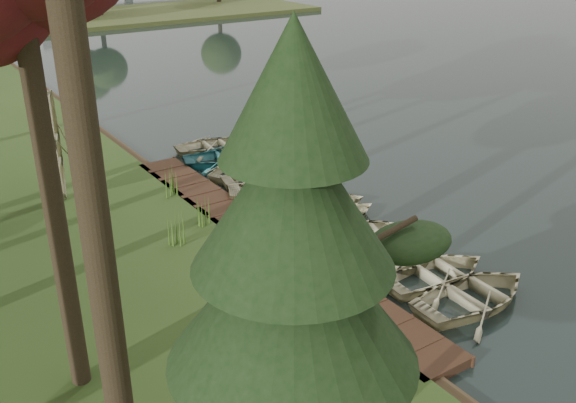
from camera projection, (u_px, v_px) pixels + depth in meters
ground at (301, 230)px, 21.14m from camera, size 300.00×300.00×0.00m
water at (462, 45)px, 51.64m from camera, size 130.00×200.00×0.05m
boardwalk at (260, 238)px, 20.26m from camera, size 1.60×16.00×0.30m
peninsula at (75, 20)px, 63.01m from camera, size 50.00×14.00×0.45m
rowboat_0 at (474, 293)px, 16.79m from camera, size 3.75×2.74×0.76m
rowboat_1 at (437, 271)px, 17.89m from camera, size 3.52×2.64×0.69m
rowboat_2 at (396, 258)px, 18.61m from camera, size 3.46×2.83×0.63m
rowboat_3 at (361, 233)px, 19.96m from camera, size 4.35×3.69×0.76m
rowboat_4 at (336, 215)px, 21.31m from camera, size 3.25×2.35×0.66m
rowboat_5 at (316, 201)px, 22.22m from camera, size 4.18×3.59×0.73m
rowboat_6 at (279, 187)px, 23.37m from camera, size 4.48×3.94×0.77m
rowboat_7 at (265, 175)px, 24.55m from camera, size 3.81×3.10×0.70m
rowboat_8 at (239, 165)px, 25.60m from camera, size 3.65×3.23×0.63m
rowboat_9 at (225, 156)px, 26.54m from camera, size 4.05×3.38×0.72m
rowboat_10 at (213, 143)px, 28.01m from camera, size 3.56×2.75×0.68m
stored_rowboat at (63, 189)px, 22.49m from camera, size 4.51×3.82×0.79m
pine_tree at (293, 238)px, 8.88m from camera, size 3.80×3.80×8.12m
reeds_0 at (283, 332)px, 14.54m from camera, size 0.60×0.60×1.04m
reeds_1 at (176, 228)px, 19.37m from camera, size 0.60×0.60×1.10m
reeds_2 at (201, 210)px, 20.65m from camera, size 0.60×0.60×0.98m
reeds_3 at (169, 181)px, 22.86m from camera, size 0.60×0.60×1.02m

